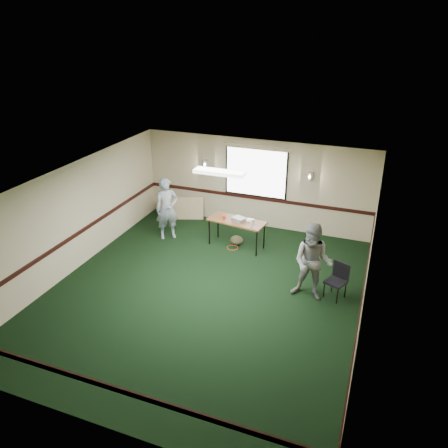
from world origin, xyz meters
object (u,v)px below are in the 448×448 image
(projector, at_px, (239,219))
(conference_chair, at_px, (338,278))
(person_right, at_px, (313,262))
(person_left, at_px, (167,209))
(folding_table, at_px, (237,222))

(projector, xyz_separation_m, conference_chair, (2.90, -1.48, -0.35))
(projector, relative_size, person_right, 0.17)
(conference_chair, relative_size, person_left, 0.47)
(folding_table, relative_size, person_left, 0.92)
(projector, bearing_deg, folding_table, -166.48)
(conference_chair, xyz_separation_m, person_left, (-5.01, 1.33, 0.41))
(person_right, bearing_deg, conference_chair, 28.00)
(projector, relative_size, conference_chair, 0.38)
(conference_chair, bearing_deg, person_right, -131.39)
(person_left, relative_size, person_right, 0.99)
(projector, bearing_deg, person_left, -154.24)
(person_left, bearing_deg, folding_table, -34.50)
(folding_table, relative_size, person_right, 0.90)
(folding_table, distance_m, projector, 0.13)
(folding_table, height_order, projector, projector)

